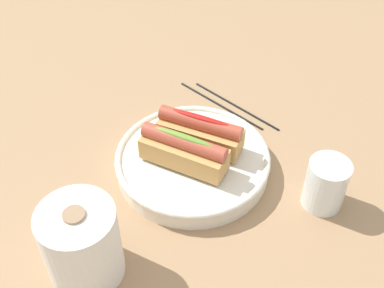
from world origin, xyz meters
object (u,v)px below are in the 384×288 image
at_px(chopstick_near, 220,105).
at_px(serving_bowl, 192,159).
at_px(paper_towel_roll, 82,244).
at_px(hotdog_back, 184,151).
at_px(chopstick_far, 236,105).
at_px(water_glass, 325,186).
at_px(hotdog_front, 200,131).

bearing_deg(chopstick_near, serving_bowl, 114.43).
relative_size(serving_bowl, paper_towel_roll, 2.04).
relative_size(serving_bowl, hotdog_back, 1.81).
bearing_deg(chopstick_far, paper_towel_roll, 100.54).
bearing_deg(water_glass, paper_towel_roll, 43.83).
distance_m(hotdog_front, chopstick_far, 0.18).
xyz_separation_m(paper_towel_roll, chopstick_near, (-0.03, -0.44, -0.06)).
height_order(serving_bowl, chopstick_near, serving_bowl).
bearing_deg(hotdog_front, hotdog_back, 85.33).
bearing_deg(paper_towel_roll, hotdog_front, -101.01).
relative_size(serving_bowl, chopstick_near, 1.25).
distance_m(paper_towel_roll, chopstick_far, 0.46).
relative_size(serving_bowl, hotdog_front, 1.82).
distance_m(hotdog_back, chopstick_far, 0.23).
distance_m(water_glass, paper_towel_roll, 0.39).
height_order(serving_bowl, chopstick_far, serving_bowl).
distance_m(hotdog_front, chopstick_near, 0.17).
height_order(hotdog_front, water_glass, hotdog_front).
height_order(serving_bowl, water_glass, water_glass).
xyz_separation_m(hotdog_back, chopstick_far, (-0.01, -0.22, -0.06)).
height_order(hotdog_front, hotdog_back, same).
relative_size(paper_towel_roll, chopstick_near, 0.61).
xyz_separation_m(serving_bowl, water_glass, (-0.23, -0.02, 0.02)).
bearing_deg(hotdog_back, hotdog_front, -94.67).
bearing_deg(water_glass, serving_bowl, 4.31).
distance_m(hotdog_back, chopstick_near, 0.22).
height_order(hotdog_front, chopstick_far, hotdog_front).
height_order(hotdog_back, chopstick_near, hotdog_back).
xyz_separation_m(hotdog_front, hotdog_back, (0.00, 0.05, 0.00)).
distance_m(serving_bowl, paper_towel_roll, 0.26).
relative_size(hotdog_back, chopstick_near, 0.69).
bearing_deg(chopstick_far, chopstick_near, 40.29).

